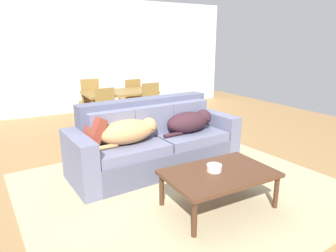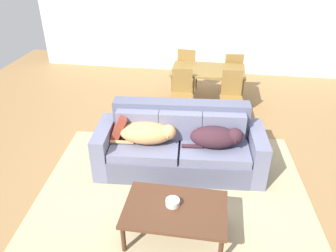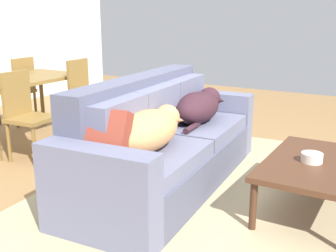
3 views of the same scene
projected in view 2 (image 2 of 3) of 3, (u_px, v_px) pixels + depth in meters
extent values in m
plane|color=#987044|center=(181.00, 165.00, 4.88)|extent=(10.00, 10.00, 0.00)
cube|color=silver|center=(203.00, 15.00, 7.62)|extent=(8.00, 0.12, 2.70)
cube|color=tan|center=(173.00, 200.00, 4.23)|extent=(3.75, 3.40, 0.01)
cube|color=#55576E|center=(179.00, 159.00, 4.72)|extent=(1.98, 1.00, 0.34)
cube|color=slate|center=(146.00, 144.00, 4.63)|extent=(0.99, 0.89, 0.12)
cube|color=slate|center=(214.00, 147.00, 4.57)|extent=(0.99, 0.89, 0.12)
cube|color=#55576E|center=(181.00, 117.00, 4.72)|extent=(1.93, 0.39, 0.47)
cube|color=slate|center=(138.00, 124.00, 4.61)|extent=(0.60, 0.21, 0.39)
cube|color=slate|center=(180.00, 126.00, 4.57)|extent=(0.60, 0.21, 0.39)
cube|color=slate|center=(223.00, 127.00, 4.53)|extent=(0.60, 0.21, 0.39)
cube|color=slate|center=(106.00, 147.00, 4.71)|extent=(0.27, 0.86, 0.65)
cube|color=slate|center=(256.00, 154.00, 4.57)|extent=(0.27, 0.86, 0.65)
ellipsoid|color=tan|center=(146.00, 133.00, 4.50)|extent=(0.75, 0.44, 0.30)
sphere|color=tan|center=(168.00, 132.00, 4.44)|extent=(0.21, 0.21, 0.21)
cone|color=#9C6D43|center=(168.00, 136.00, 4.37)|extent=(0.10, 0.12, 0.09)
cylinder|color=tan|center=(122.00, 142.00, 4.51)|extent=(0.33, 0.08, 0.05)
ellipsoid|color=#381E26|center=(214.00, 137.00, 4.41)|extent=(0.66, 0.41, 0.28)
sphere|color=#381E26|center=(235.00, 136.00, 4.36)|extent=(0.22, 0.22, 0.22)
cone|color=black|center=(236.00, 141.00, 4.28)|extent=(0.11, 0.13, 0.10)
cylinder|color=#381E26|center=(192.00, 146.00, 4.43)|extent=(0.29, 0.07, 0.05)
cube|color=brown|center=(119.00, 125.00, 4.63)|extent=(0.33, 0.43, 0.40)
cube|color=#512F1D|center=(175.00, 209.00, 3.56)|extent=(1.11, 0.72, 0.04)
cylinder|color=#442819|center=(123.00, 239.00, 3.47)|extent=(0.05, 0.05, 0.36)
cylinder|color=#442819|center=(221.00, 251.00, 3.33)|extent=(0.05, 0.05, 0.36)
cylinder|color=#442819|center=(137.00, 199.00, 4.00)|extent=(0.05, 0.05, 0.36)
cylinder|color=#442819|center=(221.00, 208.00, 3.86)|extent=(0.05, 0.05, 0.36)
cylinder|color=silver|center=(173.00, 202.00, 3.58)|extent=(0.16, 0.16, 0.07)
cube|color=olive|center=(208.00, 70.00, 6.26)|extent=(1.38, 0.82, 0.04)
cylinder|color=brown|center=(172.00, 94.00, 6.22)|extent=(0.05, 0.05, 0.71)
cylinder|color=brown|center=(241.00, 98.00, 6.05)|extent=(0.05, 0.05, 0.71)
cylinder|color=brown|center=(177.00, 80.00, 6.84)|extent=(0.05, 0.05, 0.71)
cylinder|color=brown|center=(240.00, 83.00, 6.67)|extent=(0.05, 0.05, 0.71)
cube|color=olive|center=(182.00, 97.00, 5.91)|extent=(0.43, 0.43, 0.04)
cube|color=olive|center=(182.00, 81.00, 5.94)|extent=(0.36, 0.06, 0.45)
cylinder|color=brown|center=(171.00, 112.00, 5.88)|extent=(0.04, 0.04, 0.41)
cylinder|color=brown|center=(190.00, 113.00, 5.86)|extent=(0.04, 0.04, 0.41)
cylinder|color=brown|center=(173.00, 104.00, 6.18)|extent=(0.04, 0.04, 0.41)
cylinder|color=brown|center=(191.00, 105.00, 6.15)|extent=(0.04, 0.04, 0.41)
cube|color=olive|center=(232.00, 101.00, 5.76)|extent=(0.43, 0.43, 0.04)
cube|color=olive|center=(232.00, 83.00, 5.79)|extent=(0.36, 0.06, 0.48)
cylinder|color=brown|center=(221.00, 116.00, 5.74)|extent=(0.04, 0.04, 0.43)
cylinder|color=brown|center=(241.00, 117.00, 5.72)|extent=(0.04, 0.04, 0.43)
cylinder|color=brown|center=(220.00, 108.00, 6.03)|extent=(0.04, 0.04, 0.43)
cylinder|color=brown|center=(239.00, 108.00, 6.01)|extent=(0.04, 0.04, 0.43)
cube|color=olive|center=(188.00, 71.00, 6.97)|extent=(0.43, 0.43, 0.04)
cube|color=olive|center=(186.00, 62.00, 6.69)|extent=(0.36, 0.07, 0.50)
cylinder|color=brown|center=(196.00, 79.00, 7.20)|extent=(0.04, 0.04, 0.44)
cylinder|color=brown|center=(181.00, 78.00, 7.27)|extent=(0.04, 0.04, 0.44)
cylinder|color=brown|center=(194.00, 85.00, 6.92)|extent=(0.04, 0.04, 0.44)
cylinder|color=brown|center=(178.00, 84.00, 6.99)|extent=(0.04, 0.04, 0.44)
cube|color=olive|center=(232.00, 73.00, 6.92)|extent=(0.43, 0.43, 0.04)
cube|color=olive|center=(234.00, 65.00, 6.65)|extent=(0.36, 0.06, 0.44)
cylinder|color=brown|center=(238.00, 80.00, 7.17)|extent=(0.04, 0.04, 0.42)
cylinder|color=brown|center=(223.00, 80.00, 7.20)|extent=(0.04, 0.04, 0.42)
cylinder|color=brown|center=(240.00, 87.00, 6.88)|extent=(0.04, 0.04, 0.42)
cylinder|color=brown|center=(223.00, 86.00, 6.90)|extent=(0.04, 0.04, 0.42)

